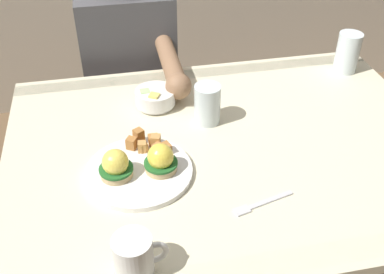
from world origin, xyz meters
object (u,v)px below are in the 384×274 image
(fork, at_px, (260,204))
(water_glass_near, at_px, (207,106))
(water_glass_far, at_px, (347,55))
(eggs_benedict_plate, at_px, (139,166))
(diner_person, at_px, (132,74))
(dining_table, at_px, (226,173))
(fruit_bowl, at_px, (156,98))
(coffee_mug, at_px, (134,255))

(fork, xyz_separation_m, water_glass_near, (-0.05, 0.35, 0.05))
(water_glass_near, height_order, water_glass_far, water_glass_far)
(eggs_benedict_plate, relative_size, fork, 1.75)
(fork, relative_size, diner_person, 0.14)
(water_glass_near, bearing_deg, water_glass_far, 20.84)
(water_glass_near, bearing_deg, eggs_benedict_plate, -138.79)
(dining_table, relative_size, fork, 7.77)
(water_glass_far, xyz_separation_m, diner_person, (-0.71, 0.28, -0.15))
(dining_table, xyz_separation_m, fruit_bowl, (-0.17, 0.23, 0.14))
(eggs_benedict_plate, bearing_deg, fork, -32.10)
(water_glass_near, height_order, diner_person, diner_person)
(dining_table, distance_m, water_glass_near, 0.20)
(coffee_mug, xyz_separation_m, diner_person, (0.08, 0.96, -0.14))
(diner_person, bearing_deg, water_glass_near, -69.58)
(water_glass_near, bearing_deg, fork, -82.45)
(water_glass_near, bearing_deg, diner_person, 110.42)
(fruit_bowl, xyz_separation_m, fork, (0.18, -0.46, -0.03))
(dining_table, xyz_separation_m, eggs_benedict_plate, (-0.25, -0.07, 0.13))
(coffee_mug, height_order, water_glass_far, water_glass_far)
(coffee_mug, height_order, fork, coffee_mug)
(fruit_bowl, xyz_separation_m, coffee_mug, (-0.12, -0.59, 0.02))
(eggs_benedict_plate, height_order, fork, eggs_benedict_plate)
(water_glass_near, bearing_deg, coffee_mug, -117.98)
(dining_table, distance_m, eggs_benedict_plate, 0.29)
(coffee_mug, xyz_separation_m, fork, (0.30, 0.13, -0.05))
(dining_table, bearing_deg, water_glass_near, 105.14)
(eggs_benedict_plate, relative_size, diner_person, 0.24)
(eggs_benedict_plate, xyz_separation_m, water_glass_near, (0.22, 0.19, 0.03))
(fork, height_order, water_glass_near, water_glass_near)
(dining_table, xyz_separation_m, coffee_mug, (-0.29, -0.36, 0.16))
(dining_table, height_order, eggs_benedict_plate, eggs_benedict_plate)
(fork, bearing_deg, diner_person, 105.15)
(eggs_benedict_plate, relative_size, water_glass_near, 2.31)
(fork, bearing_deg, water_glass_far, 49.09)
(dining_table, relative_size, diner_person, 1.05)
(fruit_bowl, distance_m, water_glass_near, 0.17)
(dining_table, distance_m, diner_person, 0.64)
(fruit_bowl, relative_size, water_glass_near, 1.03)
(eggs_benedict_plate, height_order, water_glass_near, water_glass_near)
(fruit_bowl, height_order, diner_person, diner_person)
(fork, bearing_deg, eggs_benedict_plate, 147.90)
(fruit_bowl, bearing_deg, dining_table, -53.78)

